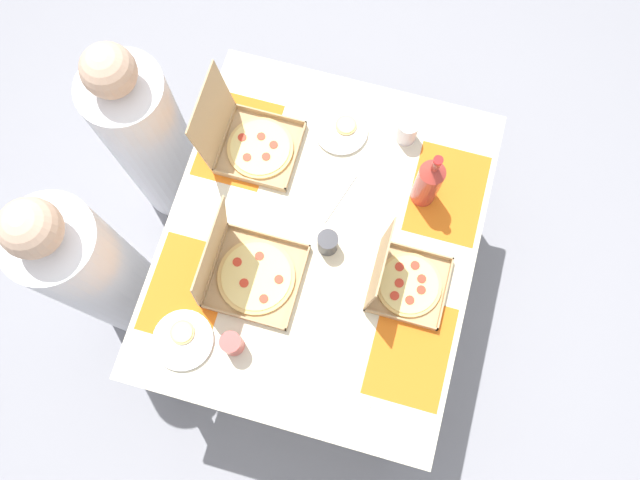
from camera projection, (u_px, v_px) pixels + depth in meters
name	position (u px, v px, depth m)	size (l,w,h in m)	color
ground_plane	(320.00, 285.00, 2.93)	(6.00, 6.00, 0.00)	gray
dining_table	(320.00, 248.00, 2.30)	(1.31, 1.10, 0.77)	#3F3328
placemat_near_left	(411.00, 351.00, 2.09)	(0.36, 0.26, 0.00)	orange
placemat_near_right	(447.00, 193.00, 2.24)	(0.36, 0.26, 0.00)	orange
placemat_far_left	(187.00, 289.00, 2.15)	(0.36, 0.26, 0.00)	orange
placemat_far_right	(238.00, 140.00, 2.30)	(0.36, 0.26, 0.00)	orange
pizza_box_corner_left	(402.00, 281.00, 2.11)	(0.26, 0.26, 0.29)	tan
pizza_box_center	(250.00, 141.00, 2.25)	(0.28, 0.32, 0.31)	tan
pizza_box_edge_far	(246.00, 272.00, 2.11)	(0.31, 0.31, 0.34)	tan
plate_far_right	(342.00, 130.00, 2.30)	(0.20, 0.20, 0.03)	white
plate_middle	(183.00, 339.00, 2.09)	(0.21, 0.21, 0.03)	white
soda_bottle	(428.00, 182.00, 2.11)	(0.09, 0.09, 0.32)	#B2382D
cup_spare	(407.00, 130.00, 2.25)	(0.08, 0.08, 0.11)	silver
cup_clear_left	(232.00, 344.00, 2.04)	(0.07, 0.07, 0.11)	#BF4742
cup_dark	(328.00, 243.00, 2.14)	(0.07, 0.07, 0.09)	#333338
fork_by_far_left	(344.00, 395.00, 2.04)	(0.19, 0.02, 0.01)	#B7B7BC
knife_by_far_right	(339.00, 198.00, 2.24)	(0.21, 0.02, 0.01)	#B7B7BC
diner_left_seat	(98.00, 272.00, 2.38)	(0.32, 0.32, 1.22)	white
diner_right_seat	(152.00, 141.00, 2.57)	(0.32, 0.32, 1.16)	white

